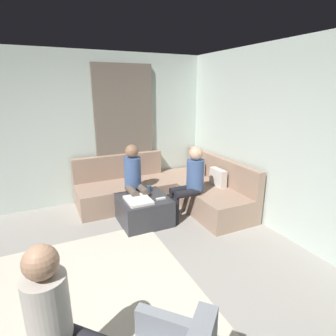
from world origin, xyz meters
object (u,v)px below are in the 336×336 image
(ottoman, at_px, (144,210))
(coffee_mug, at_px, (149,188))
(sectional_couch, at_px, (170,190))
(person_on_couch_side, at_px, (135,178))
(person_on_armchair, at_px, (61,323))
(person_on_couch_back, at_px, (190,180))
(game_remote, at_px, (161,199))

(ottoman, xyz_separation_m, coffee_mug, (-0.22, 0.18, 0.26))
(sectional_couch, relative_size, ottoman, 3.36)
(ottoman, distance_m, person_on_couch_side, 0.54)
(sectional_couch, relative_size, person_on_couch_side, 2.12)
(sectional_couch, height_order, person_on_armchair, person_on_armchair)
(person_on_couch_back, relative_size, person_on_couch_side, 1.00)
(sectional_couch, relative_size, game_remote, 17.00)
(game_remote, relative_size, person_on_armchair, 0.13)
(game_remote, bearing_deg, sectional_couch, 144.12)
(ottoman, height_order, coffee_mug, coffee_mug)
(ottoman, xyz_separation_m, person_on_couch_back, (0.18, 0.73, 0.45))
(coffee_mug, height_order, person_on_couch_side, person_on_couch_side)
(coffee_mug, bearing_deg, game_remote, 5.71)
(person_on_couch_side, xyz_separation_m, person_on_armchair, (2.51, -1.35, -0.01))
(game_remote, xyz_separation_m, person_on_couch_side, (-0.49, -0.25, 0.23))
(coffee_mug, bearing_deg, person_on_armchair, -32.71)
(person_on_couch_side, bearing_deg, game_remote, 117.32)
(ottoman, distance_m, game_remote, 0.36)
(ottoman, relative_size, person_on_couch_side, 0.63)
(sectional_couch, bearing_deg, coffee_mug, -64.77)
(person_on_armchair, bearing_deg, ottoman, -165.40)
(sectional_couch, bearing_deg, ottoman, -56.18)
(coffee_mug, height_order, game_remote, coffee_mug)
(person_on_couch_side, bearing_deg, person_on_armchair, 61.83)
(person_on_couch_back, bearing_deg, sectional_couch, 4.97)
(sectional_couch, relative_size, person_on_couch_back, 2.12)
(coffee_mug, height_order, person_on_armchair, person_on_armchair)
(person_on_couch_side, distance_m, person_on_armchair, 2.85)
(ottoman, relative_size, person_on_couch_back, 0.63)
(game_remote, distance_m, person_on_armchair, 2.59)
(coffee_mug, relative_size, person_on_couch_side, 0.08)
(person_on_couch_side, bearing_deg, coffee_mug, 157.51)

